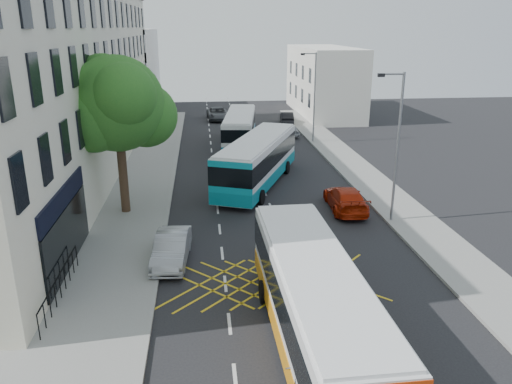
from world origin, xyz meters
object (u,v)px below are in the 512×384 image
object	(u,v)px
distant_car_grey	(218,114)
distant_car_dark	(287,118)
lamp_far	(314,93)
distant_car_silver	(289,130)
bus_near	(315,304)
bus_far	(240,129)
red_hatchback	(346,199)
bus_mid	(258,160)
lamp_near	(396,141)
parked_car_silver	(172,248)
street_tree	(117,105)

from	to	relation	value
distant_car_grey	distant_car_dark	size ratio (longest dim) A/B	1.30
lamp_far	distant_car_silver	xyz separation A→B (m)	(-1.60, 3.27, -4.00)
distant_car_grey	lamp_far	bearing A→B (deg)	-60.87
bus_near	distant_car_silver	distance (m)	34.35
distant_car_grey	distant_car_dark	distance (m)	8.15
distant_car_dark	bus_far	bearing A→B (deg)	65.34
red_hatchback	distant_car_silver	size ratio (longest dim) A/B	1.32
bus_mid	distant_car_silver	size ratio (longest dim) A/B	3.22
red_hatchback	lamp_far	bearing A→B (deg)	-93.34
distant_car_silver	red_hatchback	bearing A→B (deg)	85.29
bus_far	distant_car_grey	distance (m)	13.62
bus_far	distant_car_grey	xyz separation A→B (m)	(-1.52, 13.51, -0.87)
lamp_near	red_hatchback	xyz separation A→B (m)	(-1.88, 2.19, -3.92)
parked_car_silver	red_hatchback	size ratio (longest dim) A/B	0.86
street_tree	bus_far	world-z (taller)	street_tree
lamp_far	bus_mid	bearing A→B (deg)	-117.72
street_tree	bus_near	xyz separation A→B (m)	(8.04, -13.65, -4.63)
lamp_near	bus_mid	xyz separation A→B (m)	(-6.48, 7.66, -2.91)
red_hatchback	distant_car_grey	size ratio (longest dim) A/B	0.95
bus_far	distant_car_dark	xyz separation A→B (m)	(6.06, 10.52, -0.94)
distant_car_silver	distant_car_dark	size ratio (longest dim) A/B	0.93
street_tree	lamp_near	size ratio (longest dim) A/B	1.10
distant_car_silver	distant_car_dark	bearing A→B (deg)	-101.62
street_tree	lamp_far	xyz separation A→B (m)	(14.71, 17.03, -1.68)
bus_mid	distant_car_grey	size ratio (longest dim) A/B	2.31
bus_mid	bus_far	size ratio (longest dim) A/B	1.07
street_tree	bus_far	size ratio (longest dim) A/B	0.81
distant_car_silver	distant_car_dark	distance (m)	6.80
distant_car_grey	distant_car_dark	xyz separation A→B (m)	(7.58, -2.99, -0.06)
lamp_far	red_hatchback	distance (m)	18.33
parked_car_silver	distant_car_grey	xyz separation A→B (m)	(3.44, 36.67, 0.02)
lamp_far	bus_far	world-z (taller)	lamp_far
red_hatchback	parked_car_silver	bearing A→B (deg)	33.50
parked_car_silver	red_hatchback	xyz separation A→B (m)	(9.84, 5.87, 0.01)
street_tree	parked_car_silver	xyz separation A→B (m)	(2.99, -6.64, -5.61)
bus_far	distant_car_silver	bearing A→B (deg)	43.86
lamp_near	distant_car_silver	bearing A→B (deg)	93.94
lamp_near	distant_car_grey	distance (m)	34.24
parked_car_silver	distant_car_silver	xyz separation A→B (m)	(10.12, 26.94, -0.06)
bus_far	distant_car_silver	size ratio (longest dim) A/B	3.00
distant_car_grey	bus_mid	bearing A→B (deg)	-89.31
distant_car_silver	lamp_far	bearing A→B (deg)	112.17
street_tree	distant_car_grey	xyz separation A→B (m)	(6.43, 30.03, -5.59)
street_tree	distant_car_dark	bearing A→B (deg)	62.61
red_hatchback	distant_car_dark	world-z (taller)	red_hatchback
lamp_near	distant_car_dark	world-z (taller)	lamp_near
bus_mid	distant_car_silver	bearing A→B (deg)	95.11
lamp_near	bus_near	xyz separation A→B (m)	(-6.66, -10.69, -2.96)
parked_car_silver	distant_car_silver	distance (m)	28.78
bus_mid	red_hatchback	xyz separation A→B (m)	(4.60, -5.47, -1.01)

